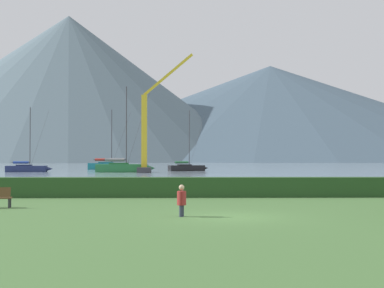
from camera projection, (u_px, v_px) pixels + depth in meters
ground_plane at (228, 217)px, 21.95m from camera, size 1000.00×1000.00×0.00m
harbor_water at (187, 165)px, 158.89m from camera, size 320.00×246.00×0.00m
hedge_line at (212, 187)px, 32.96m from camera, size 80.00×1.20×1.15m
sailboat_slip_0 at (187, 167)px, 92.63m from camera, size 6.83×3.57×9.98m
sailboat_slip_1 at (27, 168)px, 86.53m from camera, size 7.04×2.58×9.96m
sailboat_slip_3 at (109, 165)px, 104.17m from camera, size 8.61×3.28×11.05m
sailboat_slip_4 at (123, 167)px, 85.10m from camera, size 8.88×2.72×12.95m
person_seated_viewer at (182, 199)px, 22.19m from camera, size 0.36×0.56×1.25m
dock_crane at (147, 136)px, 82.10m from camera, size 8.10×2.00×17.43m
distant_hill_west_ridge at (270, 113)px, 367.79m from camera, size 318.92×318.92×61.49m
distant_hill_central_peak at (63, 114)px, 368.21m from camera, size 299.91×299.91×60.86m
distant_hill_east_ridge at (68, 88)px, 301.96m from camera, size 207.72×207.72×77.87m
distant_hill_far_shoulder at (9, 113)px, 421.36m from camera, size 291.33×291.33×69.75m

